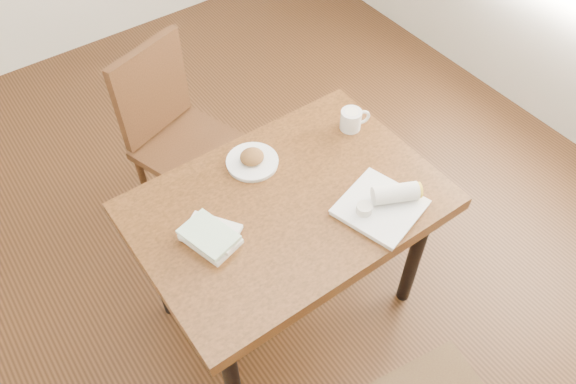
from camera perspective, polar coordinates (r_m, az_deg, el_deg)
ground at (r=2.69m, az=-0.00°, el=-11.15°), size 4.00×5.00×0.01m
table at (r=2.14m, az=-0.00°, el=-2.42°), size 1.13×0.78×0.75m
chair_far at (r=2.68m, az=-11.39°, el=6.25°), size 0.53×0.53×0.95m
plate_scone at (r=2.18m, az=-3.66°, el=3.25°), size 0.20×0.20×0.07m
coffee_mug at (r=2.32m, az=6.50°, el=7.36°), size 0.13×0.09×0.09m
plate_burrito at (r=2.06m, az=9.84°, el=-1.08°), size 0.33×0.33×0.09m
book_stack at (r=1.96m, az=-7.91°, el=-4.42°), size 0.21×0.23×0.05m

